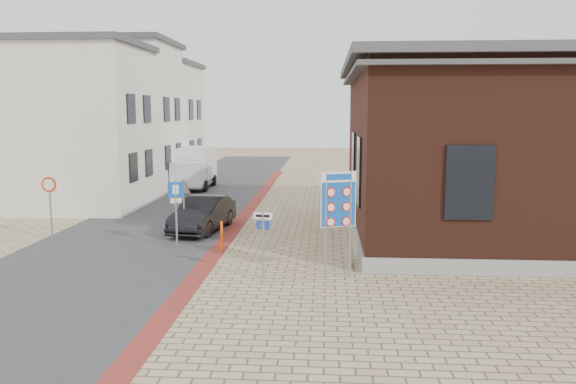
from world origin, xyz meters
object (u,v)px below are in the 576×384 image
(border_sign, at_px, (338,201))
(bollard, at_px, (222,237))
(sedan, at_px, (203,214))
(essen_sign, at_px, (263,233))
(box_truck, at_px, (195,167))
(parking_sign, at_px, (176,202))

(border_sign, height_order, bollard, border_sign)
(sedan, height_order, bollard, sedan)
(border_sign, relative_size, essen_sign, 1.51)
(box_truck, distance_m, parking_sign, 15.95)
(essen_sign, xyz_separation_m, bollard, (-1.80, 3.05, -0.82))
(box_truck, distance_m, essen_sign, 20.19)
(box_truck, height_order, essen_sign, box_truck)
(sedan, height_order, border_sign, border_sign)
(bollard, bearing_deg, border_sign, -35.66)
(box_truck, bearing_deg, parking_sign, -80.10)
(border_sign, xyz_separation_m, parking_sign, (-5.67, 3.25, -0.60))
(essen_sign, bearing_deg, bollard, 129.33)
(box_truck, height_order, bollard, box_truck)
(box_truck, bearing_deg, essen_sign, -72.17)
(essen_sign, distance_m, bollard, 3.64)
(border_sign, bearing_deg, parking_sign, 130.34)
(sedan, bearing_deg, parking_sign, -87.07)
(bollard, bearing_deg, essen_sign, -59.52)
(bollard, bearing_deg, sedan, 112.56)
(parking_sign, xyz_separation_m, bollard, (1.70, -0.40, -1.14))
(parking_sign, height_order, bollard, parking_sign)
(sedan, relative_size, border_sign, 1.35)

